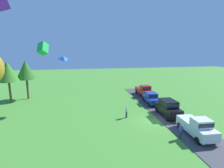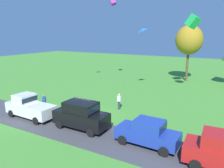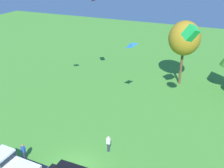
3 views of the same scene
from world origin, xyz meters
name	(u,v)px [view 2 (image 2 of 3)]	position (x,y,z in m)	size (l,w,h in m)	color
ground_plane	(87,117)	(0.00, 0.00, 0.00)	(120.00, 120.00, 0.00)	#478E33
pavement_strip	(68,128)	(0.00, -2.75, 0.03)	(36.00, 4.40, 0.06)	#424247
car_pickup_by_flagpole	(29,106)	(-4.64, -2.70, 1.11)	(5.05, 2.17, 2.14)	white
car_suv_near_entrance	(81,114)	(1.10, -2.34, 1.30)	(4.60, 2.05, 2.28)	black
car_sedan_far_end	(148,132)	(6.86, -2.31, 1.04)	(4.46, 2.07, 1.84)	#1E389E
person_beside_suv	(44,103)	(-4.84, -0.66, 0.88)	(0.36, 0.24, 1.71)	#2D334C
person_on_lawn	(119,101)	(1.60, 3.44, 0.88)	(0.36, 0.24, 1.71)	#2D334C
tree_lone_near	(189,40)	(4.88, 21.46, 6.71)	(4.32, 4.32, 9.12)	brown
kite_box_near_flag	(193,22)	(6.41, 14.49, 9.24)	(1.07, 1.07, 1.50)	green
kite_diamond_high_left	(142,30)	(0.78, 11.23, 8.19)	(0.90, 1.05, 0.33)	blue
kite_box_topmost	(113,1)	(-5.43, 14.75, 12.52)	(0.74, 0.74, 1.03)	purple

